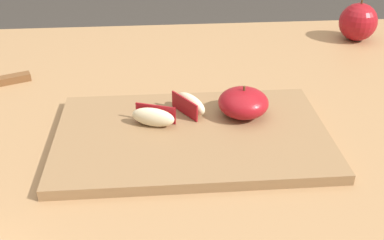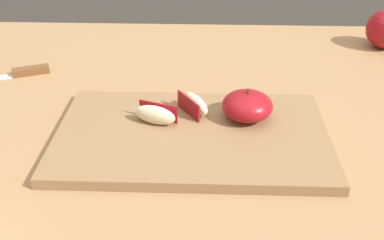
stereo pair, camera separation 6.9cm
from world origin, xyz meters
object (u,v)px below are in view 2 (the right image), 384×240
(apple_half_skin_up, at_px, (247,106))
(apple_wedge_near_knife, at_px, (155,115))
(cutting_board, at_px, (192,136))
(paring_knife, at_px, (24,72))
(apple_wedge_front, at_px, (194,104))

(apple_half_skin_up, relative_size, apple_wedge_near_knife, 1.12)
(cutting_board, relative_size, apple_half_skin_up, 5.13)
(apple_half_skin_up, height_order, paring_knife, apple_half_skin_up)
(cutting_board, relative_size, apple_wedge_front, 5.96)
(apple_half_skin_up, relative_size, apple_wedge_front, 1.16)
(cutting_board, xyz_separation_m, apple_wedge_front, (0.00, 0.06, 0.02))
(apple_wedge_near_knife, bearing_deg, paring_knife, 144.65)
(cutting_board, distance_m, apple_wedge_front, 0.06)
(cutting_board, bearing_deg, apple_wedge_near_knife, 158.54)
(apple_wedge_front, bearing_deg, apple_half_skin_up, -10.51)
(cutting_board, xyz_separation_m, paring_knife, (-0.34, 0.22, -0.00))
(apple_half_skin_up, height_order, apple_wedge_near_knife, apple_half_skin_up)
(cutting_board, xyz_separation_m, apple_half_skin_up, (0.09, 0.04, 0.03))
(apple_wedge_front, distance_m, paring_knife, 0.38)
(apple_wedge_front, height_order, paring_knife, apple_wedge_front)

